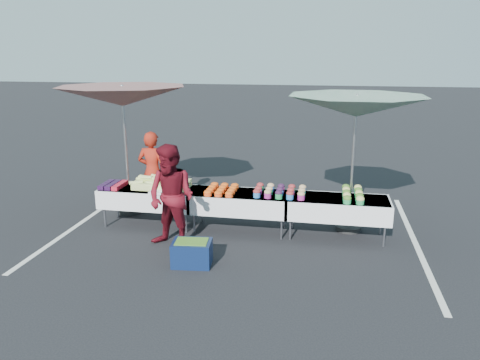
% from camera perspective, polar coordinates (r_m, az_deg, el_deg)
% --- Properties ---
extents(ground, '(80.00, 80.00, 0.00)m').
position_cam_1_polar(ground, '(9.01, -0.00, -6.14)').
color(ground, black).
extents(stripe_left, '(0.10, 5.00, 0.00)m').
position_cam_1_polar(stripe_left, '(10.06, -18.29, -4.60)').
color(stripe_left, silver).
rests_on(stripe_left, ground).
extents(stripe_right, '(0.10, 5.00, 0.00)m').
position_cam_1_polar(stripe_right, '(9.03, 20.56, -7.11)').
color(stripe_right, silver).
rests_on(stripe_right, ground).
extents(table_left, '(1.86, 0.81, 0.75)m').
position_cam_1_polar(table_left, '(9.29, -10.99, -1.94)').
color(table_left, white).
rests_on(table_left, ground).
extents(table_center, '(1.86, 0.81, 0.75)m').
position_cam_1_polar(table_center, '(8.81, -0.00, -2.61)').
color(table_center, white).
rests_on(table_center, ground).
extents(table_right, '(1.86, 0.81, 0.75)m').
position_cam_1_polar(table_right, '(8.68, 11.79, -3.23)').
color(table_right, white).
rests_on(table_right, ground).
extents(berry_punnets, '(0.40, 0.54, 0.08)m').
position_cam_1_polar(berry_punnets, '(9.46, -15.19, -0.58)').
color(berry_punnets, black).
rests_on(berry_punnets, table_left).
extents(corn_pile, '(1.16, 0.57, 0.26)m').
position_cam_1_polar(corn_pile, '(9.17, -9.58, -0.43)').
color(corn_pile, '#B6BC60').
rests_on(corn_pile, table_left).
extents(plastic_bags, '(0.30, 0.25, 0.05)m').
position_cam_1_polar(plastic_bags, '(8.86, -9.94, -1.44)').
color(plastic_bags, white).
rests_on(plastic_bags, table_left).
extents(carrot_bowls, '(0.55, 0.69, 0.11)m').
position_cam_1_polar(carrot_bowls, '(8.80, -2.25, -1.16)').
color(carrot_bowls, '#F34E1B').
rests_on(carrot_bowls, table_center).
extents(potato_cups, '(0.94, 0.58, 0.16)m').
position_cam_1_polar(potato_cups, '(8.63, 4.90, -1.33)').
color(potato_cups, blue).
rests_on(potato_cups, table_right).
extents(bean_baskets, '(0.36, 0.86, 0.15)m').
position_cam_1_polar(bean_baskets, '(8.69, 13.58, -1.65)').
color(bean_baskets, '#238E4B').
rests_on(bean_baskets, table_right).
extents(vendor, '(0.64, 0.43, 1.72)m').
position_cam_1_polar(vendor, '(9.99, -10.61, 0.98)').
color(vendor, '#9D2011').
rests_on(vendor, ground).
extents(customer, '(1.05, 0.92, 1.82)m').
position_cam_1_polar(customer, '(8.05, -8.36, -2.11)').
color(customer, '#5A0D17').
rests_on(customer, ground).
extents(umbrella_left, '(2.77, 2.77, 2.68)m').
position_cam_1_polar(umbrella_left, '(9.75, -14.14, 9.77)').
color(umbrella_left, black).
rests_on(umbrella_left, ground).
extents(umbrella_right, '(3.34, 3.34, 2.59)m').
position_cam_1_polar(umbrella_right, '(8.70, 13.99, 8.61)').
color(umbrella_right, black).
rests_on(umbrella_right, ground).
extents(storage_bin, '(0.66, 0.51, 0.40)m').
position_cam_1_polar(storage_bin, '(7.60, -5.88, -8.77)').
color(storage_bin, '#0C1B3F').
rests_on(storage_bin, ground).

